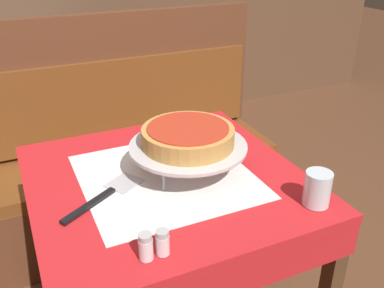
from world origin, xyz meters
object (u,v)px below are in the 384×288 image
at_px(pepper_shaker, 163,242).
at_px(dining_table_rear, 32,70).
at_px(pizza_server, 104,196).
at_px(deep_dish_pizza, 188,136).
at_px(booth_bench, 135,170).
at_px(condiment_caddy, 20,51).
at_px(pizza_pan_stand, 188,147).
at_px(salt_shaker, 146,247).
at_px(water_glass_near, 317,189).
at_px(dining_table_front, 167,200).

bearing_deg(pepper_shaker, dining_table_rear, 92.58).
relative_size(dining_table_rear, pizza_server, 2.67).
bearing_deg(deep_dish_pizza, booth_bench, 86.19).
relative_size(dining_table_rear, condiment_caddy, 4.87).
xyz_separation_m(pizza_server, pepper_shaker, (0.07, -0.30, 0.03)).
xyz_separation_m(pizza_pan_stand, salt_shaker, (-0.26, -0.33, -0.06)).
height_order(pizza_server, water_glass_near, water_glass_near).
height_order(water_glass_near, salt_shaker, water_glass_near).
bearing_deg(pepper_shaker, salt_shaker, 180.00).
xyz_separation_m(dining_table_front, pizza_pan_stand, (0.07, -0.01, 0.19)).
xyz_separation_m(booth_bench, pepper_shaker, (-0.27, -1.15, 0.47)).
height_order(booth_bench, condiment_caddy, booth_bench).
distance_m(booth_bench, pepper_shaker, 1.27).
bearing_deg(salt_shaker, pizza_pan_stand, 51.88).
bearing_deg(pepper_shaker, dining_table_front, 67.43).
relative_size(booth_bench, deep_dish_pizza, 5.04).
xyz_separation_m(dining_table_rear, pizza_pan_stand, (0.31, -1.80, 0.20)).
bearing_deg(pizza_server, dining_table_front, 10.07).
distance_m(dining_table_rear, deep_dish_pizza, 1.84).
height_order(booth_bench, water_glass_near, booth_bench).
distance_m(pepper_shaker, condiment_caddy, 2.11).
xyz_separation_m(booth_bench, pizza_pan_stand, (-0.05, -0.82, 0.53)).
height_order(deep_dish_pizza, salt_shaker, deep_dish_pizza).
xyz_separation_m(deep_dish_pizza, condiment_caddy, (-0.37, 1.78, -0.10)).
xyz_separation_m(deep_dish_pizza, pepper_shaker, (-0.21, -0.33, -0.10)).
relative_size(pepper_shaker, condiment_caddy, 0.44).
bearing_deg(dining_table_rear, pepper_shaker, -87.42).
height_order(booth_bench, salt_shaker, booth_bench).
relative_size(dining_table_front, dining_table_rear, 1.13).
relative_size(pizza_server, pepper_shaker, 4.17).
bearing_deg(dining_table_front, booth_bench, 81.03).
relative_size(pizza_pan_stand, pepper_shaker, 5.54).
xyz_separation_m(deep_dish_pizza, salt_shaker, (-0.26, -0.33, -0.10)).
distance_m(water_glass_near, pepper_shaker, 0.48).
height_order(water_glass_near, pepper_shaker, water_glass_near).
bearing_deg(pizza_server, pizza_pan_stand, 5.00).
bearing_deg(dining_table_front, dining_table_rear, 97.56).
xyz_separation_m(dining_table_front, booth_bench, (0.13, 0.81, -0.34)).
relative_size(booth_bench, salt_shaker, 20.55).
distance_m(dining_table_front, pepper_shaker, 0.39).
bearing_deg(pizza_server, booth_bench, 68.32).
distance_m(water_glass_near, condiment_caddy, 2.18).
bearing_deg(pepper_shaker, booth_bench, 76.83).
distance_m(dining_table_front, condiment_caddy, 1.79).
height_order(deep_dish_pizza, pepper_shaker, deep_dish_pizza).
height_order(dining_table_front, deep_dish_pizza, deep_dish_pizza).
bearing_deg(condiment_caddy, pepper_shaker, -85.91).
bearing_deg(condiment_caddy, dining_table_front, -80.60).
relative_size(deep_dish_pizza, condiment_caddy, 1.88).
relative_size(booth_bench, pizza_server, 5.19).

